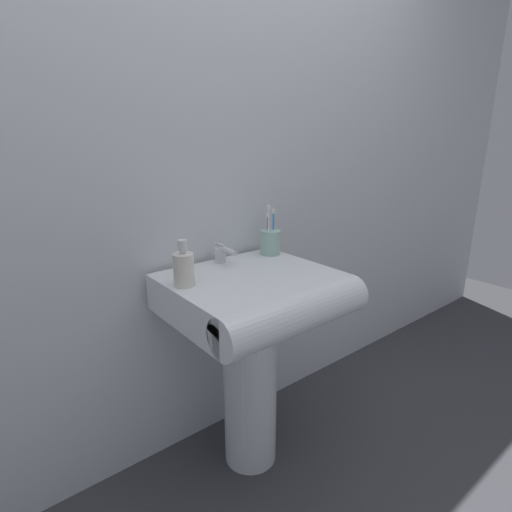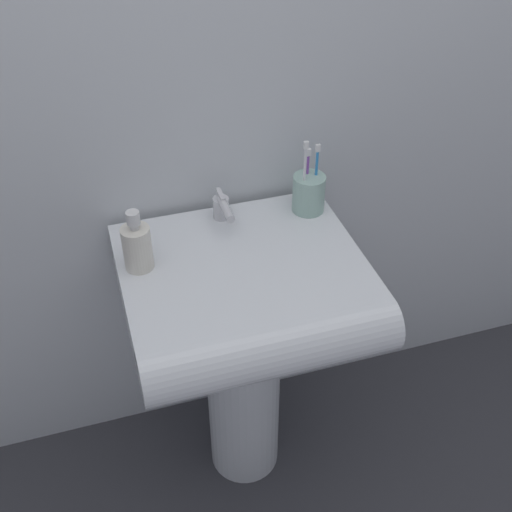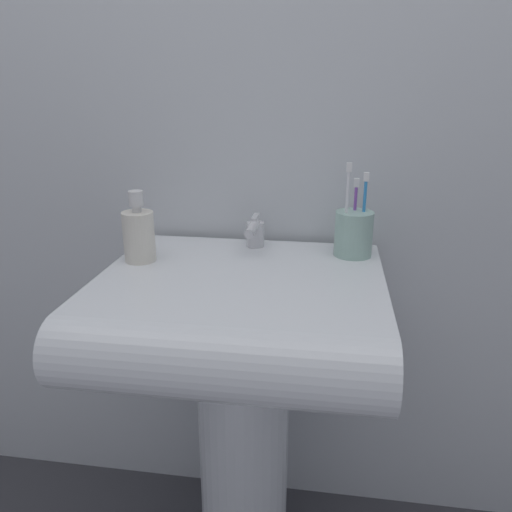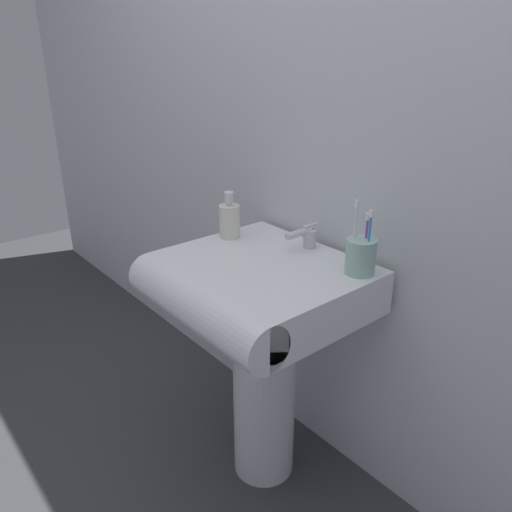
% 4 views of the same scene
% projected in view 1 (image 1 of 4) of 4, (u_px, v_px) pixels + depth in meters
% --- Properties ---
extents(ground_plane, '(6.00, 6.00, 0.00)m').
position_uv_depth(ground_plane, '(251.00, 455.00, 1.69)').
color(ground_plane, '#38383D').
rests_on(ground_plane, ground).
extents(wall_back, '(5.00, 0.05, 2.40)m').
position_uv_depth(wall_back, '(204.00, 163.00, 1.57)').
color(wall_back, silver).
rests_on(wall_back, ground).
extents(sink_pedestal, '(0.21, 0.21, 0.68)m').
position_uv_depth(sink_pedestal, '(250.00, 386.00, 1.60)').
color(sink_pedestal, white).
rests_on(sink_pedestal, ground).
extents(sink_basin, '(0.60, 0.55, 0.14)m').
position_uv_depth(sink_basin, '(259.00, 296.00, 1.44)').
color(sink_basin, white).
rests_on(sink_basin, sink_pedestal).
extents(faucet, '(0.04, 0.13, 0.08)m').
position_uv_depth(faucet, '(222.00, 254.00, 1.58)').
color(faucet, silver).
rests_on(faucet, sink_basin).
extents(toothbrush_cup, '(0.09, 0.09, 0.22)m').
position_uv_depth(toothbrush_cup, '(270.00, 242.00, 1.71)').
color(toothbrush_cup, '#99BFB2').
rests_on(toothbrush_cup, sink_basin).
extents(soap_bottle, '(0.07, 0.07, 0.16)m').
position_uv_depth(soap_bottle, '(184.00, 268.00, 1.34)').
color(soap_bottle, silver).
rests_on(soap_bottle, sink_basin).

